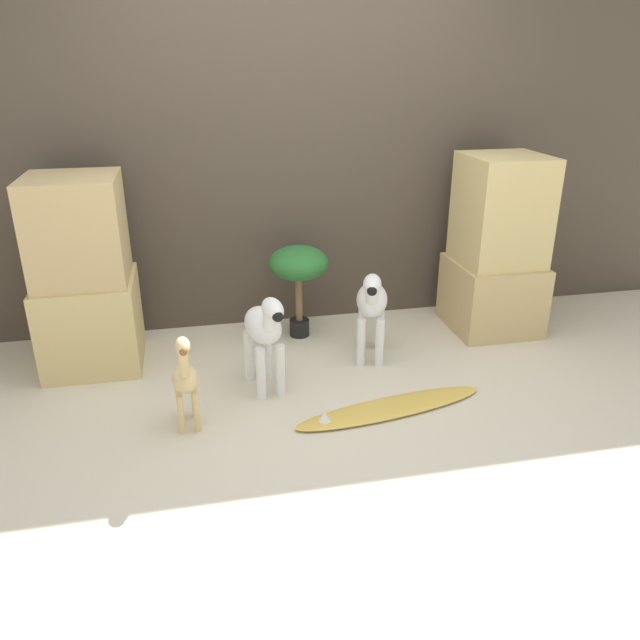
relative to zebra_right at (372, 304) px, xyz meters
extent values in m
plane|color=beige|center=(-0.37, -0.65, -0.38)|extent=(14.00, 14.00, 0.00)
cube|color=#473D33|center=(-0.37, 0.81, 0.72)|extent=(6.40, 0.08, 2.20)
cube|color=#D1B775|center=(-1.73, 0.32, -0.10)|extent=(0.58, 0.60, 0.56)
cube|color=tan|center=(-1.73, 0.32, 0.49)|extent=(0.53, 0.55, 0.63)
cube|color=tan|center=(0.99, 0.32, -0.14)|extent=(0.58, 0.60, 0.49)
cube|color=#D1B775|center=(0.99, 0.32, 0.47)|extent=(0.52, 0.53, 0.73)
cylinder|color=white|center=(0.03, -0.10, -0.23)|extent=(0.06, 0.06, 0.32)
cylinder|color=white|center=(-0.08, -0.07, -0.23)|extent=(0.06, 0.06, 0.32)
cylinder|color=white|center=(0.10, 0.13, -0.23)|extent=(0.06, 0.06, 0.32)
cylinder|color=white|center=(-0.01, 0.17, -0.23)|extent=(0.06, 0.06, 0.32)
ellipsoid|color=white|center=(0.01, 0.03, 0.02)|extent=(0.29, 0.40, 0.19)
cylinder|color=white|center=(-0.03, -0.11, 0.12)|extent=(0.11, 0.14, 0.16)
ellipsoid|color=white|center=(-0.05, -0.15, 0.19)|extent=(0.16, 0.22, 0.12)
sphere|color=black|center=(-0.07, -0.24, 0.18)|extent=(0.06, 0.06, 0.06)
cube|color=black|center=(-0.03, -0.11, 0.13)|extent=(0.04, 0.07, 0.13)
cylinder|color=white|center=(-0.64, -0.34, -0.23)|extent=(0.06, 0.06, 0.32)
cylinder|color=white|center=(-0.75, -0.36, -0.23)|extent=(0.06, 0.06, 0.32)
cylinder|color=white|center=(-0.68, -0.09, -0.23)|extent=(0.06, 0.06, 0.32)
cylinder|color=white|center=(-0.80, -0.11, -0.23)|extent=(0.06, 0.06, 0.32)
ellipsoid|color=white|center=(-0.72, -0.22, 0.02)|extent=(0.25, 0.38, 0.19)
cylinder|color=white|center=(-0.69, -0.37, 0.12)|extent=(0.10, 0.13, 0.16)
ellipsoid|color=white|center=(-0.68, -0.42, 0.19)|extent=(0.14, 0.22, 0.12)
sphere|color=black|center=(-0.67, -0.50, 0.18)|extent=(0.06, 0.06, 0.06)
cube|color=black|center=(-0.69, -0.37, 0.13)|extent=(0.03, 0.07, 0.13)
cylinder|color=#E0C184|center=(-1.12, -0.62, -0.28)|extent=(0.04, 0.04, 0.22)
cylinder|color=#E0C184|center=(-1.21, -0.63, -0.28)|extent=(0.04, 0.04, 0.22)
cylinder|color=#E0C184|center=(-1.13, -0.48, -0.28)|extent=(0.04, 0.04, 0.22)
cylinder|color=#E0C184|center=(-1.21, -0.48, -0.28)|extent=(0.04, 0.04, 0.22)
ellipsoid|color=#E0C184|center=(-1.17, -0.55, -0.11)|extent=(0.15, 0.22, 0.14)
cylinder|color=#E0C184|center=(-1.16, -0.64, 0.05)|extent=(0.06, 0.13, 0.26)
ellipsoid|color=#E0C184|center=(-1.16, -0.72, 0.16)|extent=(0.08, 0.14, 0.08)
sphere|color=brown|center=(-1.16, -0.78, 0.16)|extent=(0.04, 0.04, 0.04)
cylinder|color=black|center=(-0.38, 0.46, -0.33)|extent=(0.14, 0.14, 0.12)
cylinder|color=brown|center=(-0.38, 0.46, -0.11)|extent=(0.05, 0.05, 0.31)
ellipsoid|color=#286B2D|center=(-0.38, 0.46, 0.15)|extent=(0.41, 0.41, 0.22)
ellipsoid|color=gold|center=(-0.07, -0.64, -0.37)|extent=(1.16, 0.42, 0.03)
cone|color=white|center=(-0.46, -0.71, -0.33)|extent=(0.08, 0.08, 0.05)
camera|label=1|loc=(-1.08, -3.49, 1.45)|focal=35.00mm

